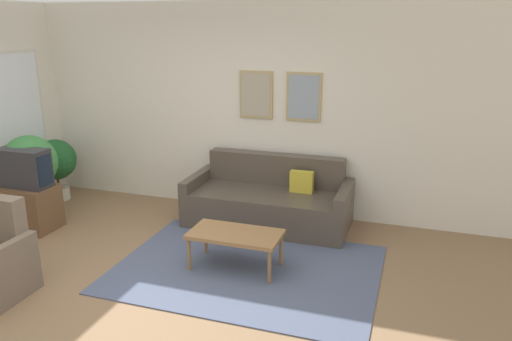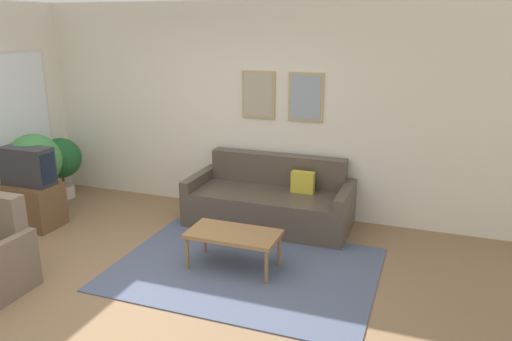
# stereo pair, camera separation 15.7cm
# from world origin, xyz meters

# --- Properties ---
(ground_plane) EXTENTS (16.00, 16.00, 0.00)m
(ground_plane) POSITION_xyz_m (0.00, 0.00, 0.00)
(ground_plane) COLOR #846647
(area_rug) EXTENTS (2.64, 1.93, 0.01)m
(area_rug) POSITION_xyz_m (0.86, 0.87, 0.01)
(area_rug) COLOR #4C5670
(area_rug) RESTS_ON ground_plane
(wall_back) EXTENTS (8.00, 0.09, 2.70)m
(wall_back) POSITION_xyz_m (0.01, 2.59, 1.35)
(wall_back) COLOR silver
(wall_back) RESTS_ON ground_plane
(couch) EXTENTS (2.00, 0.90, 0.83)m
(couch) POSITION_xyz_m (0.72, 2.12, 0.29)
(couch) COLOR #4C4238
(couch) RESTS_ON ground_plane
(coffee_table) EXTENTS (0.93, 0.49, 0.40)m
(coffee_table) POSITION_xyz_m (0.74, 0.86, 0.36)
(coffee_table) COLOR olive
(coffee_table) RESTS_ON ground_plane
(tv_stand) EXTENTS (0.66, 0.46, 0.54)m
(tv_stand) POSITION_xyz_m (-2.01, 1.04, 0.27)
(tv_stand) COLOR brown
(tv_stand) RESTS_ON ground_plane
(tv) EXTENTS (0.63, 0.28, 0.46)m
(tv) POSITION_xyz_m (-2.01, 1.04, 0.77)
(tv) COLOR #2D2D33
(tv) RESTS_ON tv_stand
(potted_plant_tall) EXTENTS (0.67, 0.67, 1.10)m
(potted_plant_tall) POSITION_xyz_m (-2.15, 1.29, 0.72)
(potted_plant_tall) COLOR beige
(potted_plant_tall) RESTS_ON ground_plane
(potted_plant_by_window) EXTENTS (0.57, 0.57, 0.87)m
(potted_plant_by_window) POSITION_xyz_m (-2.39, 2.03, 0.55)
(potted_plant_by_window) COLOR beige
(potted_plant_by_window) RESTS_ON ground_plane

